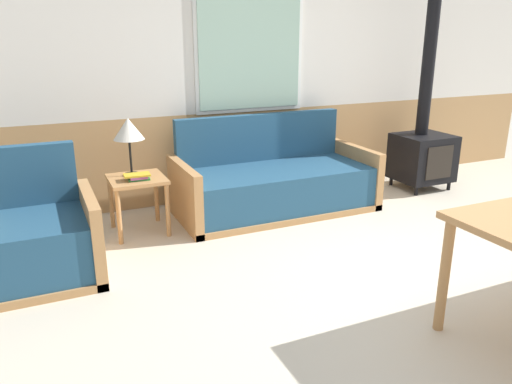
{
  "coord_description": "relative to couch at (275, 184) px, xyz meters",
  "views": [
    {
      "loc": [
        -2.5,
        -2.26,
        1.7
      ],
      "look_at": [
        -1.05,
        0.95,
        0.58
      ],
      "focal_mm": 35.0,
      "sensor_mm": 36.0,
      "label": 1
    }
  ],
  "objects": [
    {
      "name": "wall_back",
      "position": [
        0.36,
        0.64,
        1.09
      ],
      "size": [
        7.2,
        0.09,
        2.7
      ],
      "color": "tan",
      "rests_on": "ground_plane"
    },
    {
      "name": "wood_stove",
      "position": [
        1.87,
        0.01,
        0.29
      ],
      "size": [
        0.59,
        0.54,
        2.41
      ],
      "color": "black",
      "rests_on": "ground_plane"
    },
    {
      "name": "table_lamp",
      "position": [
        -1.38,
        0.06,
        0.64
      ],
      "size": [
        0.27,
        0.27,
        0.51
      ],
      "color": "black",
      "rests_on": "side_table"
    },
    {
      "name": "couch",
      "position": [
        0.0,
        0.0,
        0.0
      ],
      "size": [
        1.95,
        0.88,
        0.92
      ],
      "color": "#B27F4C",
      "rests_on": "ground_plane"
    },
    {
      "name": "side_table",
      "position": [
        -1.35,
        -0.02,
        0.14
      ],
      "size": [
        0.47,
        0.47,
        0.51
      ],
      "color": "#B27F4C",
      "rests_on": "ground_plane"
    },
    {
      "name": "book_stack",
      "position": [
        -1.36,
        -0.1,
        0.26
      ],
      "size": [
        0.23,
        0.15,
        0.05
      ],
      "color": "#2D7F3D",
      "rests_on": "side_table"
    },
    {
      "name": "ground_plane",
      "position": [
        0.38,
        -1.99,
        -0.27
      ],
      "size": [
        16.0,
        16.0,
        0.0
      ],
      "primitive_type": "plane",
      "color": "beige"
    },
    {
      "name": "armchair",
      "position": [
        -2.19,
        -0.6,
        0.01
      ],
      "size": [
        0.81,
        0.81,
        0.92
      ],
      "rotation": [
        0.0,
        0.0,
        0.23
      ],
      "color": "#B27F4C",
      "rests_on": "ground_plane"
    }
  ]
}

